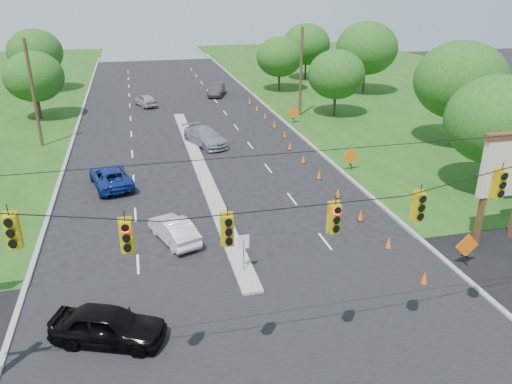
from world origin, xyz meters
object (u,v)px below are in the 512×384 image
object	(u,v)px
white_sedan	(174,230)
blue_pickup	(111,177)
pylon_sign	(509,170)
black_sedan	(108,325)

from	to	relation	value
white_sedan	blue_pickup	distance (m)	9.63
pylon_sign	blue_pickup	size ratio (longest dim) A/B	1.21
blue_pickup	pylon_sign	bearing A→B (deg)	135.73
white_sedan	pylon_sign	bearing A→B (deg)	147.68
black_sedan	white_sedan	world-z (taller)	black_sedan
pylon_sign	white_sedan	xyz separation A→B (m)	(-17.29, 3.92, -3.33)
white_sedan	blue_pickup	world-z (taller)	blue_pickup
pylon_sign	blue_pickup	world-z (taller)	pylon_sign
pylon_sign	white_sedan	bearing A→B (deg)	167.24
black_sedan	blue_pickup	distance (m)	16.76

